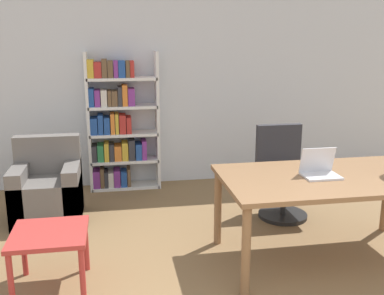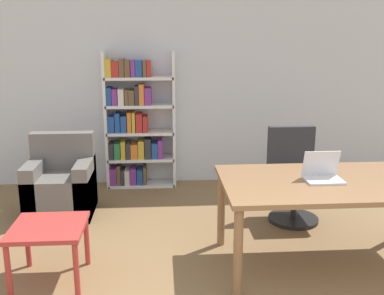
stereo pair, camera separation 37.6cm
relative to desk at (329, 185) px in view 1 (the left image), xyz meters
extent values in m
cube|color=silver|center=(-0.89, 2.44, 0.66)|extent=(8.00, 0.06, 2.70)
cube|color=olive|center=(0.00, 0.00, 0.06)|extent=(1.86, 1.04, 0.04)
cylinder|color=olive|center=(-0.87, -0.46, -0.32)|extent=(0.07, 0.07, 0.73)
cylinder|color=olive|center=(-0.87, 0.46, -0.32)|extent=(0.07, 0.07, 0.73)
cube|color=silver|center=(-0.09, -0.02, 0.09)|extent=(0.30, 0.23, 0.02)
cube|color=silver|center=(-0.09, 0.06, 0.21)|extent=(0.30, 0.06, 0.22)
cube|color=white|center=(-0.09, 0.07, 0.21)|extent=(0.27, 0.05, 0.19)
cylinder|color=black|center=(-0.02, 0.96, -0.67)|extent=(0.53, 0.53, 0.04)
cylinder|color=#262626|center=(-0.02, 0.96, -0.48)|extent=(0.06, 0.06, 0.33)
cube|color=#2D2D33|center=(-0.02, 0.96, -0.27)|extent=(0.53, 0.53, 0.10)
cube|color=#2D2D33|center=(-0.02, 1.18, 0.04)|extent=(0.50, 0.08, 0.52)
cube|color=#B2332D|center=(-2.32, -0.09, -0.23)|extent=(0.57, 0.57, 0.04)
cylinder|color=#B2332D|center=(-2.57, -0.34, -0.47)|extent=(0.04, 0.04, 0.44)
cylinder|color=#B2332D|center=(-2.07, -0.34, -0.47)|extent=(0.04, 0.04, 0.44)
cylinder|color=#B2332D|center=(-2.57, 0.16, -0.47)|extent=(0.04, 0.04, 0.44)
cylinder|color=#B2332D|center=(-2.07, 0.16, -0.47)|extent=(0.04, 0.04, 0.44)
cube|color=#66605B|center=(-2.53, 1.34, -0.46)|extent=(0.70, 0.66, 0.46)
cube|color=#66605B|center=(-2.53, 1.59, -0.03)|extent=(0.70, 0.16, 0.42)
cube|color=#66605B|center=(-2.80, 1.34, -0.39)|extent=(0.16, 0.66, 0.60)
cube|color=#66605B|center=(-2.26, 1.34, -0.39)|extent=(0.16, 0.66, 0.60)
cube|color=white|center=(-2.11, 2.25, 0.18)|extent=(0.04, 0.28, 1.75)
cube|color=white|center=(-1.25, 2.25, 0.18)|extent=(0.04, 0.28, 1.75)
cube|color=white|center=(-1.68, 2.25, -0.67)|extent=(0.86, 0.28, 0.04)
cube|color=#7F338C|center=(-2.05, 2.25, -0.54)|extent=(0.09, 0.24, 0.22)
cube|color=brown|center=(-1.98, 2.25, -0.53)|extent=(0.05, 0.24, 0.25)
cube|color=#333338|center=(-1.93, 2.25, -0.55)|extent=(0.04, 0.24, 0.20)
cube|color=silver|center=(-1.87, 2.25, -0.56)|extent=(0.06, 0.24, 0.20)
cube|color=#7F338C|center=(-1.79, 2.25, -0.55)|extent=(0.08, 0.24, 0.22)
cube|color=#234C99|center=(-1.70, 2.25, -0.55)|extent=(0.08, 0.24, 0.20)
cube|color=brown|center=(-1.64, 2.25, -0.54)|extent=(0.04, 0.24, 0.23)
cube|color=white|center=(-1.68, 2.25, -0.32)|extent=(0.86, 0.28, 0.04)
cube|color=#333338|center=(-2.06, 2.25, -0.20)|extent=(0.06, 0.24, 0.20)
cube|color=#2D7F47|center=(-1.98, 2.25, -0.20)|extent=(0.08, 0.24, 0.21)
cube|color=gold|center=(-1.91, 2.25, -0.19)|extent=(0.06, 0.24, 0.23)
cube|color=#333338|center=(-1.84, 2.25, -0.20)|extent=(0.06, 0.24, 0.21)
cube|color=orange|center=(-1.76, 2.25, -0.21)|extent=(0.09, 0.24, 0.19)
cube|color=gold|center=(-1.68, 2.25, -0.19)|extent=(0.08, 0.24, 0.23)
cube|color=#333338|center=(-1.59, 2.25, -0.17)|extent=(0.08, 0.24, 0.26)
cube|color=#234C99|center=(-1.50, 2.25, -0.20)|extent=(0.08, 0.24, 0.20)
cube|color=#7F338C|center=(-1.43, 2.25, -0.18)|extent=(0.06, 0.24, 0.24)
cube|color=white|center=(-1.68, 2.25, 0.03)|extent=(0.86, 0.28, 0.04)
cube|color=#234C99|center=(-2.05, 2.25, 0.15)|extent=(0.09, 0.24, 0.21)
cube|color=#234C99|center=(-1.96, 2.25, 0.17)|extent=(0.06, 0.24, 0.24)
cube|color=#234C99|center=(-1.89, 2.25, 0.15)|extent=(0.07, 0.24, 0.21)
cube|color=orange|center=(-1.82, 2.25, 0.17)|extent=(0.05, 0.24, 0.25)
cube|color=gold|center=(-1.76, 2.25, 0.17)|extent=(0.04, 0.24, 0.25)
cube|color=#B72D28|center=(-1.69, 2.25, 0.16)|extent=(0.08, 0.24, 0.23)
cube|color=#B72D28|center=(-1.62, 2.25, 0.15)|extent=(0.06, 0.24, 0.20)
cube|color=white|center=(-1.68, 2.25, 0.38)|extent=(0.86, 0.28, 0.04)
cube|color=#234C99|center=(-2.06, 2.25, 0.50)|extent=(0.06, 0.24, 0.22)
cube|color=#7F338C|center=(-1.99, 2.25, 0.49)|extent=(0.07, 0.24, 0.20)
cube|color=silver|center=(-1.91, 2.25, 0.50)|extent=(0.07, 0.24, 0.20)
cube|color=brown|center=(-1.84, 2.25, 0.49)|extent=(0.04, 0.24, 0.19)
cube|color=brown|center=(-1.78, 2.25, 0.49)|extent=(0.07, 0.24, 0.19)
cube|color=#333338|center=(-1.71, 2.25, 0.51)|extent=(0.05, 0.24, 0.24)
cube|color=orange|center=(-1.65, 2.25, 0.52)|extent=(0.06, 0.24, 0.26)
cube|color=#7F338C|center=(-1.57, 2.25, 0.50)|extent=(0.08, 0.24, 0.21)
cube|color=white|center=(-1.68, 2.25, 0.72)|extent=(0.86, 0.28, 0.04)
cube|color=gold|center=(-2.05, 2.25, 0.85)|extent=(0.08, 0.24, 0.22)
cube|color=#B72D28|center=(-1.97, 2.25, 0.84)|extent=(0.09, 0.24, 0.19)
cube|color=brown|center=(-1.89, 2.25, 0.85)|extent=(0.06, 0.24, 0.22)
cube|color=brown|center=(-1.82, 2.25, 0.84)|extent=(0.06, 0.24, 0.20)
cube|color=#7F338C|center=(-1.75, 2.25, 0.84)|extent=(0.05, 0.24, 0.20)
cube|color=#234C99|center=(-1.68, 2.25, 0.84)|extent=(0.08, 0.24, 0.20)
cube|color=brown|center=(-1.61, 2.25, 0.84)|extent=(0.05, 0.24, 0.20)
cube|color=#B72D28|center=(-1.55, 2.25, 0.84)|extent=(0.05, 0.24, 0.20)
camera|label=1|loc=(-1.79, -3.40, 1.24)|focal=42.00mm
camera|label=2|loc=(-1.42, -3.44, 1.24)|focal=42.00mm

